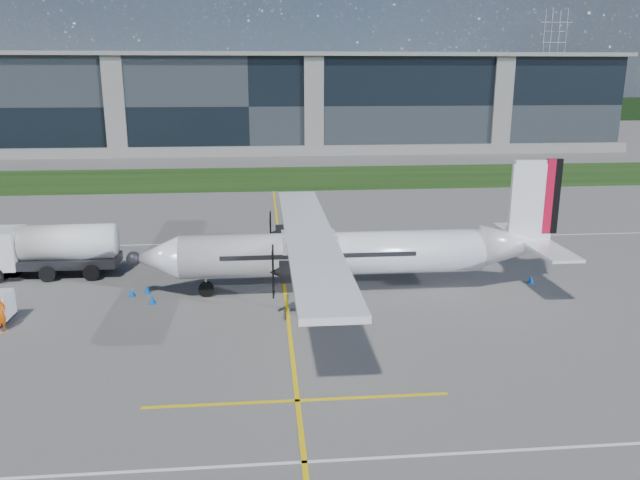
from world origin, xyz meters
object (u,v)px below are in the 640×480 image
ground_crew_person (0,311)px  safety_cone_nose_stbd (147,289)px  turboprop_aircraft (349,228)px  fuel_tanker_truck (40,251)px  safety_cone_fwd (132,292)px  safety_cone_stbdwing (299,235)px  safety_cone_nose_port (152,299)px  safety_cone_tail (531,279)px  pylon_east (552,64)px

ground_crew_person → safety_cone_nose_stbd: ground_crew_person is taller
turboprop_aircraft → fuel_tanker_truck: (-18.86, 4.81, -2.19)m
fuel_tanker_truck → safety_cone_fwd: size_ratio=17.44×
safety_cone_fwd → safety_cone_stbdwing: bearing=50.0°
fuel_tanker_truck → safety_cone_nose_port: size_ratio=17.44×
ground_crew_person → safety_cone_tail: bearing=-62.0°
safety_cone_stbdwing → safety_cone_tail: bearing=-42.0°
turboprop_aircraft → fuel_tanker_truck: turboprop_aircraft is taller
pylon_east → fuel_tanker_truck: 170.04m
turboprop_aircraft → safety_cone_stbdwing: (-2.13, 12.72, -3.58)m
fuel_tanker_truck → safety_cone_nose_port: fuel_tanker_truck is taller
turboprop_aircraft → ground_crew_person: size_ratio=11.84×
turboprop_aircraft → safety_cone_nose_stbd: bearing=175.6°
safety_cone_tail → pylon_east: bearing=64.9°
turboprop_aircraft → fuel_tanker_truck: bearing=165.7°
fuel_tanker_truck → safety_cone_nose_stbd: (7.19, -3.91, -1.39)m
turboprop_aircraft → safety_cone_fwd: bearing=178.0°
safety_cone_nose_port → safety_cone_nose_stbd: same height
fuel_tanker_truck → safety_cone_fwd: 7.87m
safety_cone_tail → safety_cone_nose_port: bearing=-176.2°
ground_crew_person → safety_cone_tail: size_ratio=4.31×
safety_cone_fwd → pylon_east: bearing=57.6°
ground_crew_person → safety_cone_tail: 29.56m
pylon_east → safety_cone_nose_port: (-89.41, -144.60, -14.75)m
fuel_tanker_truck → ground_crew_person: size_ratio=4.05×
pylon_east → turboprop_aircraft: (-78.31, -143.72, -11.17)m
ground_crew_person → safety_cone_nose_stbd: 8.02m
fuel_tanker_truck → safety_cone_tail: bearing=-7.9°
pylon_east → safety_cone_stbdwing: pylon_east is taller
safety_cone_nose_port → safety_cone_stbdwing: 16.30m
safety_cone_stbdwing → safety_cone_nose_stbd: (-9.54, -11.83, 0.00)m
ground_crew_person → safety_cone_fwd: size_ratio=4.31×
pylon_east → safety_cone_tail: pylon_east is taller
ground_crew_person → safety_cone_nose_port: size_ratio=4.31×
turboprop_aircraft → safety_cone_nose_port: bearing=-175.4°
safety_cone_fwd → safety_cone_nose_stbd: bearing=30.2°
ground_crew_person → safety_cone_nose_port: (6.73, 3.28, -0.83)m
turboprop_aircraft → ground_crew_person: turboprop_aircraft is taller
fuel_tanker_truck → safety_cone_nose_stbd: size_ratio=17.44×
pylon_east → fuel_tanker_truck: size_ratio=3.44×
ground_crew_person → safety_cone_fwd: 7.13m
fuel_tanker_truck → safety_cone_stbdwing: 18.55m
safety_cone_tail → safety_cone_fwd: bearing=-179.6°
safety_cone_stbdwing → safety_cone_tail: same height
safety_cone_fwd → safety_cone_nose_stbd: 0.91m
safety_cone_stbdwing → safety_cone_nose_stbd: bearing=-128.9°
safety_cone_tail → fuel_tanker_truck: bearing=172.1°
pylon_east → safety_cone_nose_port: 170.65m
turboprop_aircraft → safety_cone_stbdwing: bearing=99.5°
ground_crew_person → safety_cone_nose_port: bearing=-45.3°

